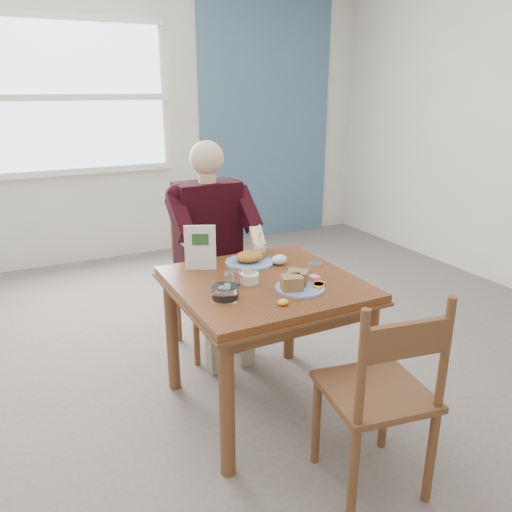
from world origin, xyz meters
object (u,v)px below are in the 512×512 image
table (264,300)px  far_plate (250,259)px  near_plate (298,283)px  chair_near (381,394)px  diner (212,234)px  chair_far (208,279)px

table → far_plate: (0.04, 0.26, 0.14)m
table → near_plate: (0.09, -0.18, 0.14)m
chair_near → diner: (-0.15, 1.47, 0.33)m
table → far_plate: far_plate is taller
chair_far → chair_near: (0.15, -1.56, 0.00)m
chair_far → diner: size_ratio=0.69×
chair_near → near_plate: bearing=95.8°
diner → far_plate: (0.04, -0.45, -0.03)m
chair_far → chair_near: same height
chair_near → far_plate: size_ratio=3.26×
diner → chair_far: bearing=90.0°
chair_far → near_plate: 1.03m
chair_near → table: bearing=101.0°
chair_far → near_plate: bearing=-84.8°
near_plate → far_plate: 0.44m
chair_far → diner: bearing=-90.0°
table → chair_near: chair_near is taller
near_plate → far_plate: (-0.05, 0.44, -0.00)m
far_plate → chair_near: bearing=-84.2°
table → diner: size_ratio=0.66×
table → chair_far: bearing=90.0°
chair_near → diner: size_ratio=0.69×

